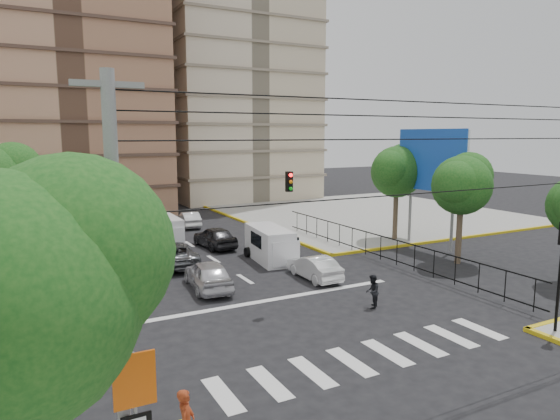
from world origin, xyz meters
TOP-DOWN VIEW (x-y plane):
  - ground at (0.00, 0.00)m, footprint 160.00×160.00m
  - sidewalk_ne at (20.00, 20.00)m, footprint 26.00×26.00m
  - crosswalk_stripes at (0.00, -6.00)m, footprint 12.00×2.40m
  - stop_line at (0.00, 1.20)m, footprint 13.00×0.40m
  - tower_beige at (14.00, 40.00)m, footprint 17.00×16.00m
  - park_fence at (9.00, 4.50)m, footprint 0.10×22.50m
  - billboard at (14.45, 6.00)m, footprint 0.36×6.20m
  - tree_sw_near at (-10.90, -9.99)m, footprint 5.63×4.60m
  - tree_park_a at (13.08, 2.01)m, footprint 4.41×3.60m
  - tree_park_c at (14.09, 9.01)m, footprint 4.65×3.80m
  - traffic_light_nw at (-7.80, 7.80)m, footprint 0.28×0.22m
  - traffic_light_hanging at (0.00, -2.04)m, footprint 18.00×9.12m
  - utility_pole_sw at (-9.00, -9.00)m, footprint 1.40×0.28m
  - district_sign at (-8.80, -9.24)m, footprint 0.90×0.12m
  - van_right_lane at (3.03, 7.80)m, footprint 2.33×4.84m
  - van_left_lane at (-1.93, 14.82)m, footprint 2.05×4.86m
  - car_silver_front_left at (-2.40, 4.24)m, footprint 2.23×4.64m
  - car_white_front_right at (3.39, 3.29)m, footprint 1.43×4.00m
  - car_grey_mid_left at (-2.70, 9.60)m, footprint 2.86×5.42m
  - car_silver_rear_left at (-3.32, 20.14)m, footprint 1.85×4.39m
  - car_darkgrey_mid_right at (1.25, 13.05)m, footprint 2.11×4.55m
  - car_white_rear_right at (2.10, 21.58)m, footprint 1.87×4.14m
  - pedestrian_crosswalk at (3.29, -1.94)m, footprint 0.95×0.95m

SIDE VIEW (x-z plane):
  - ground at x=0.00m, z-range 0.00..0.00m
  - park_fence at x=9.00m, z-range -0.83..0.83m
  - crosswalk_stripes at x=0.00m, z-range 0.00..0.01m
  - stop_line at x=0.00m, z-range 0.00..0.01m
  - sidewalk_ne at x=20.00m, z-range 0.00..0.15m
  - car_silver_rear_left at x=-3.32m, z-range 0.00..1.26m
  - car_white_front_right at x=3.39m, z-range 0.00..1.31m
  - car_white_rear_right at x=2.10m, z-range 0.00..1.32m
  - car_grey_mid_left at x=-2.70m, z-range 0.00..1.45m
  - car_darkgrey_mid_right at x=1.25m, z-range 0.00..1.51m
  - car_silver_front_left at x=-2.40m, z-range 0.00..1.53m
  - pedestrian_crosswalk at x=3.29m, z-range 0.00..1.56m
  - van_right_lane at x=3.03m, z-range -0.03..2.07m
  - van_left_lane at x=-1.93m, z-range -0.03..2.15m
  - district_sign at x=-8.80m, z-range 0.85..4.05m
  - traffic_light_nw at x=-7.80m, z-range 0.91..5.31m
  - utility_pole_sw at x=-9.00m, z-range 0.27..9.27m
  - tree_park_a at x=13.08m, z-range 1.60..8.42m
  - tree_sw_near at x=-10.90m, z-range 1.48..9.06m
  - tree_park_c at x=14.09m, z-range 1.71..8.96m
  - traffic_light_hanging at x=0.00m, z-range 5.44..6.36m
  - billboard at x=14.45m, z-range 1.95..10.05m
  - tower_beige at x=14.00m, z-range 0.00..48.00m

